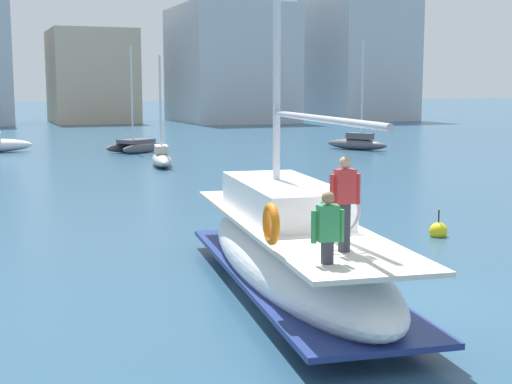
{
  "coord_description": "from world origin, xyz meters",
  "views": [
    {
      "loc": [
        -7.24,
        -12.24,
        4.17
      ],
      "look_at": [
        -1.18,
        3.09,
        1.8
      ],
      "focal_mm": 51.78,
      "sensor_mm": 36.0,
      "label": 1
    }
  ],
  "objects_px": {
    "main_sailboat": "(291,248)",
    "moored_sloop_far": "(357,142)",
    "moored_catamaran": "(162,157)",
    "mooring_buoy": "(438,231)",
    "moored_ketch_distant": "(136,144)"
  },
  "relations": [
    {
      "from": "main_sailboat",
      "to": "moored_sloop_far",
      "type": "height_order",
      "value": "main_sailboat"
    },
    {
      "from": "moored_catamaran",
      "to": "mooring_buoy",
      "type": "bearing_deg",
      "value": -82.87
    },
    {
      "from": "mooring_buoy",
      "to": "main_sailboat",
      "type": "bearing_deg",
      "value": -149.86
    },
    {
      "from": "main_sailboat",
      "to": "moored_sloop_far",
      "type": "bearing_deg",
      "value": 58.46
    },
    {
      "from": "moored_sloop_far",
      "to": "mooring_buoy",
      "type": "height_order",
      "value": "moored_sloop_far"
    },
    {
      "from": "mooring_buoy",
      "to": "moored_ketch_distant",
      "type": "bearing_deg",
      "value": 94.02
    },
    {
      "from": "main_sailboat",
      "to": "mooring_buoy",
      "type": "distance_m",
      "value": 7.13
    },
    {
      "from": "moored_sloop_far",
      "to": "moored_catamaran",
      "type": "xyz_separation_m",
      "value": [
        -14.58,
        -5.09,
        -0.04
      ]
    },
    {
      "from": "moored_sloop_far",
      "to": "mooring_buoy",
      "type": "distance_m",
      "value": 28.56
    },
    {
      "from": "moored_catamaran",
      "to": "moored_ketch_distant",
      "type": "bearing_deg",
      "value": 86.45
    },
    {
      "from": "moored_ketch_distant",
      "to": "moored_catamaran",
      "type": "bearing_deg",
      "value": -93.55
    },
    {
      "from": "moored_catamaran",
      "to": "moored_ketch_distant",
      "type": "relative_size",
      "value": 0.86
    },
    {
      "from": "moored_catamaran",
      "to": "mooring_buoy",
      "type": "relative_size",
      "value": 6.78
    },
    {
      "from": "main_sailboat",
      "to": "moored_catamaran",
      "type": "height_order",
      "value": "main_sailboat"
    },
    {
      "from": "main_sailboat",
      "to": "mooring_buoy",
      "type": "bearing_deg",
      "value": 30.14
    }
  ]
}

